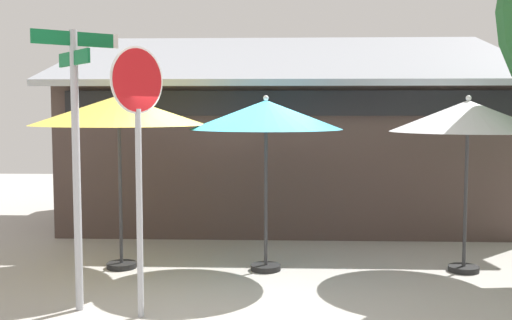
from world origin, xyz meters
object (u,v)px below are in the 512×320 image
street_sign_post (76,140)px  patio_umbrella_mustard_left (119,111)px  patio_umbrella_ivory_right (468,117)px  stop_sign (138,132)px  patio_umbrella_teal_center (266,116)px

street_sign_post → patio_umbrella_mustard_left: size_ratio=1.24×
patio_umbrella_mustard_left → patio_umbrella_ivory_right: 5.03m
street_sign_post → patio_umbrella_ivory_right: size_ratio=1.27×
street_sign_post → patio_umbrella_mustard_left: bearing=90.1°
stop_sign → patio_umbrella_teal_center: bearing=56.6°
street_sign_post → patio_umbrella_ivory_right: (5.03, 1.90, 0.24)m
patio_umbrella_teal_center → stop_sign: bearing=-123.4°
street_sign_post → patio_umbrella_ivory_right: 5.38m
patio_umbrella_mustard_left → patio_umbrella_ivory_right: bearing=-0.0°
street_sign_post → patio_umbrella_teal_center: 2.85m
patio_umbrella_mustard_left → patio_umbrella_ivory_right: (5.03, -0.00, -0.08)m
stop_sign → patio_umbrella_mustard_left: size_ratio=1.16×
street_sign_post → patio_umbrella_mustard_left: (-0.00, 1.90, 0.32)m
patio_umbrella_teal_center → street_sign_post: bearing=-139.0°
stop_sign → patio_umbrella_teal_center: size_ratio=1.19×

